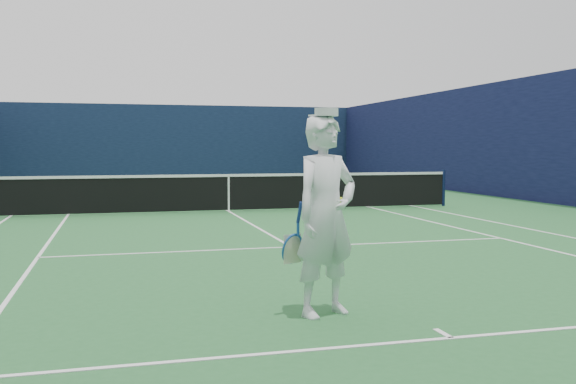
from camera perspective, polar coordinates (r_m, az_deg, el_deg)
name	(u,v)px	position (r m, az deg, el deg)	size (l,w,h in m)	color
ground	(229,211)	(17.32, -5.29, -1.73)	(80.00, 80.00, 0.00)	#25622F
court_markings	(229,211)	(17.32, -5.29, -1.72)	(11.03, 23.83, 0.01)	white
windscreen_fence	(228,137)	(17.24, -5.33, 4.90)	(20.12, 36.12, 4.00)	#0E1934
tennis_net	(229,191)	(17.28, -5.30, 0.10)	(12.88, 0.09, 1.07)	#141E4C
tennis_player	(326,215)	(6.55, 3.38, -2.05)	(0.93, 0.74, 2.12)	white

